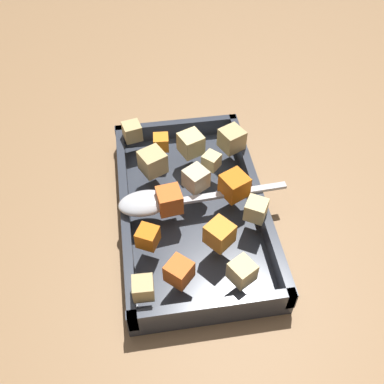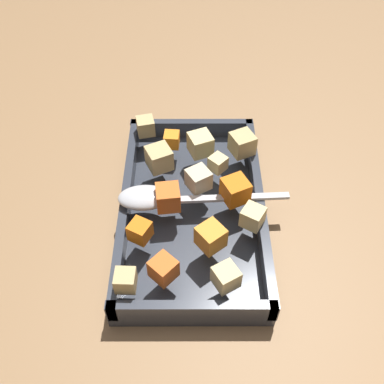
{
  "view_description": "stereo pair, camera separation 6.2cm",
  "coord_description": "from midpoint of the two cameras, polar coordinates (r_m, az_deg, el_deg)",
  "views": [
    {
      "loc": [
        0.4,
        -0.06,
        0.52
      ],
      "look_at": [
        -0.01,
        0.0,
        0.06
      ],
      "focal_mm": 41.71,
      "sensor_mm": 36.0,
      "label": 1
    },
    {
      "loc": [
        0.4,
        0.0,
        0.52
      ],
      "look_at": [
        -0.01,
        0.0,
        0.06
      ],
      "focal_mm": 41.71,
      "sensor_mm": 36.0,
      "label": 2
    }
  ],
  "objects": [
    {
      "name": "ground_plane",
      "position": [
        0.66,
        -2.68,
        -4.03
      ],
      "size": [
        4.0,
        4.0,
        0.0
      ],
      "primitive_type": "plane",
      "color": "#936D47"
    },
    {
      "name": "baking_dish",
      "position": [
        0.65,
        -2.72,
        -2.58
      ],
      "size": [
        0.35,
        0.2,
        0.05
      ],
      "color": "#333842",
      "rests_on": "ground_plane"
    },
    {
      "name": "carrot_chunk_center",
      "position": [
        0.7,
        -6.55,
        6.2
      ],
      "size": [
        0.02,
        0.02,
        0.02
      ],
      "primitive_type": "cube",
      "rotation": [
        0.0,
        0.0,
        3.06
      ],
      "color": "orange",
      "rests_on": "baking_dish"
    },
    {
      "name": "carrot_chunk_rim_edge",
      "position": [
        0.57,
        0.42,
        -5.59
      ],
      "size": [
        0.04,
        0.04,
        0.03
      ],
      "primitive_type": "cube",
      "rotation": [
        0.0,
        0.0,
        5.38
      ],
      "color": "orange",
      "rests_on": "baking_dish"
    },
    {
      "name": "carrot_chunk_near_left",
      "position": [
        0.54,
        -5.0,
        -10.32
      ],
      "size": [
        0.04,
        0.04,
        0.03
      ],
      "primitive_type": "cube",
      "rotation": [
        0.0,
        0.0,
        5.53
      ],
      "color": "orange",
      "rests_on": "baking_dish"
    },
    {
      "name": "carrot_chunk_corner_nw",
      "position": [
        0.61,
        -5.84,
        -1.21
      ],
      "size": [
        0.04,
        0.04,
        0.03
      ],
      "primitive_type": "cube",
      "rotation": [
        0.0,
        0.0,
        3.26
      ],
      "color": "orange",
      "rests_on": "baking_dish"
    },
    {
      "name": "carrot_chunk_heap_side",
      "position": [
        0.62,
        2.6,
        0.67
      ],
      "size": [
        0.04,
        0.04,
        0.03
      ],
      "primitive_type": "cube",
      "rotation": [
        0.0,
        0.0,
        2.02
      ],
      "color": "orange",
      "rests_on": "baking_dish"
    },
    {
      "name": "carrot_chunk_under_handle",
      "position": [
        0.58,
        -8.78,
        -5.88
      ],
      "size": [
        0.03,
        0.03,
        0.03
      ],
      "primitive_type": "cube",
      "rotation": [
        0.0,
        0.0,
        2.65
      ],
      "color": "orange",
      "rests_on": "baking_dish"
    },
    {
      "name": "potato_chunk_front_center",
      "position": [
        0.68,
        -2.76,
        6.07
      ],
      "size": [
        0.04,
        0.04,
        0.03
      ],
      "primitive_type": "cube",
      "rotation": [
        0.0,
        0.0,
        0.39
      ],
      "color": "#E0CC89",
      "rests_on": "baking_dish"
    },
    {
      "name": "potato_chunk_near_spoon",
      "position": [
        0.54,
        3.12,
        -10.33
      ],
      "size": [
        0.04,
        0.04,
        0.03
      ],
      "primitive_type": "cube",
      "rotation": [
        0.0,
        0.0,
        3.66
      ],
      "color": "#E0CC89",
      "rests_on": "baking_dish"
    },
    {
      "name": "potato_chunk_near_right",
      "position": [
        0.66,
        -0.18,
        3.86
      ],
      "size": [
        0.03,
        0.03,
        0.02
      ],
      "primitive_type": "cube",
      "rotation": [
        0.0,
        0.0,
        2.37
      ],
      "color": "#E0CC89",
      "rests_on": "baking_dish"
    },
    {
      "name": "potato_chunk_mid_left",
      "position": [
        0.6,
        5.27,
        -2.41
      ],
      "size": [
        0.04,
        0.04,
        0.03
      ],
      "primitive_type": "cube",
      "rotation": [
        0.0,
        0.0,
        4.17
      ],
      "color": "#E0CC89",
      "rests_on": "baking_dish"
    },
    {
      "name": "potato_chunk_corner_sw",
      "position": [
        0.54,
        -9.66,
        -12.23
      ],
      "size": [
        0.03,
        0.03,
        0.02
      ],
      "primitive_type": "cube",
      "rotation": [
        0.0,
        0.0,
        6.25
      ],
      "color": "tan",
      "rests_on": "baking_dish"
    },
    {
      "name": "potato_chunk_corner_ne",
      "position": [
        0.69,
        2.54,
        6.65
      ],
      "size": [
        0.04,
        0.04,
        0.03
      ],
      "primitive_type": "cube",
      "rotation": [
        0.0,
        0.0,
        5.15
      ],
      "color": "tan",
      "rests_on": "baking_dish"
    },
    {
      "name": "potato_chunk_far_left",
      "position": [
        0.72,
        -10.15,
        7.52
      ],
      "size": [
        0.03,
        0.03,
        0.03
      ],
      "primitive_type": "cube",
      "rotation": [
        0.0,
        0.0,
        3.36
      ],
      "color": "tan",
      "rests_on": "baking_dish"
    },
    {
      "name": "potato_chunk_back_center",
      "position": [
        0.66,
        -7.77,
        3.7
      ],
      "size": [
        0.04,
        0.04,
        0.03
      ],
      "primitive_type": "cube",
      "rotation": [
        0.0,
        0.0,
        0.44
      ],
      "color": "tan",
      "rests_on": "baking_dish"
    },
    {
      "name": "potato_chunk_mid_right",
      "position": [
        0.63,
        -2.31,
        1.57
      ],
      "size": [
        0.04,
        0.04,
        0.03
      ],
      "primitive_type": "cube",
      "rotation": [
        0.0,
        0.0,
        0.55
      ],
      "color": "beige",
      "rests_on": "baking_dish"
    },
    {
      "name": "serving_spoon",
      "position": [
        0.62,
        -7.68,
        -1.44
      ],
      "size": [
        0.05,
        0.24,
        0.02
      ],
      "rotation": [
        0.0,
        0.0,
        1.62
      ],
      "color": "silver",
      "rests_on": "baking_dish"
    }
  ]
}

